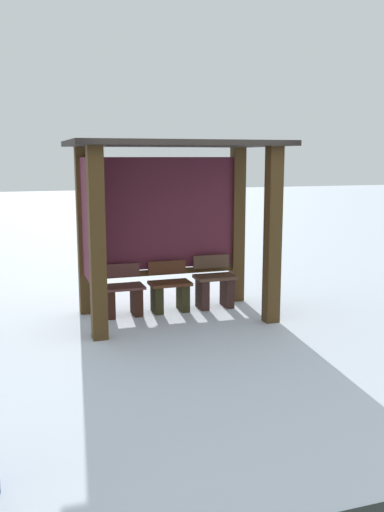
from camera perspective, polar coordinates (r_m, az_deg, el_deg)
ground_plane at (r=7.87m, az=-1.63°, el=-6.24°), size 60.00×60.00×0.00m
bus_shelter at (r=7.72m, az=-2.77°, el=5.86°), size 2.82×1.71×2.42m
bench_left_inside at (r=7.95m, az=-7.11°, el=-4.07°), size 0.59×0.41×0.71m
bench_center_inside at (r=8.10m, az=-2.30°, el=-3.67°), size 0.59×0.37×0.72m
bench_right_inside at (r=8.30m, az=2.31°, el=-3.13°), size 0.59×0.37×0.77m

